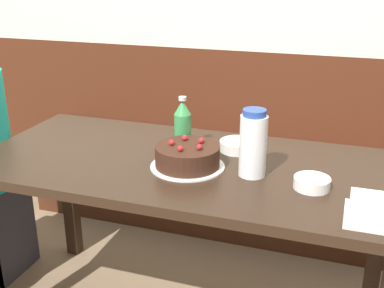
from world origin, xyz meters
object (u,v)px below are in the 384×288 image
Objects in this scene: bench_seat at (235,189)px; bowl_soup_white at (238,146)px; napkin_holder at (365,213)px; soju_bottle at (183,125)px; water_pitcher at (253,144)px; birthday_cake at (187,157)px; bowl_rice_small at (312,183)px.

bowl_soup_white reaches higher than bench_seat.
soju_bottle is at bearing 149.74° from napkin_holder.
water_pitcher is 0.25m from bowl_soup_white.
birthday_cake is 0.44m from bowl_rice_small.
soju_bottle is at bearing -93.83° from bench_seat.
bench_seat is 1.15m from bowl_rice_small.
bench_seat is at bearing 116.87° from bowl_rice_small.
bowl_rice_small is at bearing -39.46° from bowl_soup_white.
soju_bottle reaches higher than bench_seat.
bench_seat is 21.35× the size of napkin_holder.
bowl_soup_white is (0.16, -0.66, 0.52)m from bench_seat.
bowl_soup_white is at bearing 115.38° from water_pitcher.
birthday_cake reaches higher than bowl_soup_white.
soju_bottle is (-0.08, 0.16, 0.06)m from birthday_cake.
water_pitcher is 0.23m from bowl_rice_small.
napkin_holder is 0.64m from bowl_soup_white.
birthday_cake is 1.87× the size of bowl_soup_white.
water_pitcher is 2.12× the size of napkin_holder.
bowl_soup_white is at bearing -76.50° from bench_seat.
bowl_rice_small reaches higher than bench_seat.
water_pitcher reaches higher than bench_seat.
soju_bottle is (-0.05, -0.72, 0.60)m from bench_seat.
soju_bottle is (-0.31, 0.16, -0.01)m from water_pitcher.
bowl_rice_small is at bearing 129.47° from napkin_holder.
water_pitcher is 1.11× the size of soju_bottle.
bowl_soup_white is at bearing 58.49° from birthday_cake.
bowl_rice_small is at bearing -63.13° from bench_seat.
water_pitcher reaches higher than bowl_rice_small.
bowl_soup_white is at bearing 136.23° from napkin_holder.
napkin_holder is at bearing -60.66° from bench_seat.
bench_seat is at bearing 106.49° from water_pitcher.
soju_bottle is 1.49× the size of bowl_soup_white.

